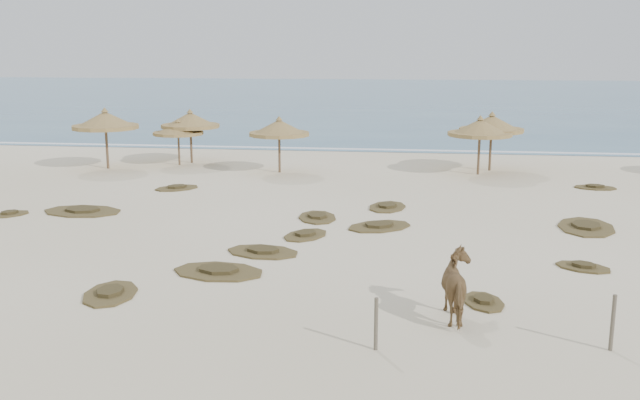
{
  "coord_description": "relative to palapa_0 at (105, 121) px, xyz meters",
  "views": [
    {
      "loc": [
        3.01,
        -17.95,
        6.24
      ],
      "look_at": [
        -0.0,
        5.0,
        1.27
      ],
      "focal_mm": 40.0,
      "sensor_mm": 36.0,
      "label": 1
    }
  ],
  "objects": [
    {
      "name": "horse",
      "position": [
        17.06,
        -19.18,
        -1.7
      ],
      "size": [
        1.11,
        1.97,
        1.57
      ],
      "primitive_type": "imported",
      "rotation": [
        0.0,
        0.0,
        3.29
      ],
      "color": "olive",
      "rests_on": "ground"
    },
    {
      "name": "scrub_13",
      "position": [
        12.42,
        -9.65,
        -2.43
      ],
      "size": [
        1.79,
        2.39,
        0.16
      ],
      "rotation": [
        0.0,
        0.0,
        1.77
      ],
      "color": "brown",
      "rests_on": "ground"
    },
    {
      "name": "scrub_11",
      "position": [
        8.25,
        -18.67,
        -2.43
      ],
      "size": [
        1.65,
        2.26,
        0.16
      ],
      "rotation": [
        0.0,
        0.0,
        1.73
      ],
      "color": "brown",
      "rests_on": "ground"
    },
    {
      "name": "scrub_12",
      "position": [
        17.73,
        -18.03,
        -2.43
      ],
      "size": [
        1.24,
        1.66,
        0.16
      ],
      "rotation": [
        0.0,
        0.0,
        1.77
      ],
      "color": "brown",
      "rests_on": "ground"
    },
    {
      "name": "scrub_5",
      "position": [
        22.02,
        -9.87,
        -2.43
      ],
      "size": [
        2.38,
        3.25,
        0.16
      ],
      "rotation": [
        0.0,
        0.0,
        1.42
      ],
      "color": "brown",
      "rests_on": "ground"
    },
    {
      "name": "scrub_9",
      "position": [
        10.52,
        -16.51,
        -2.43
      ],
      "size": [
        2.89,
        2.1,
        0.16
      ],
      "rotation": [
        0.0,
        0.0,
        3.0
      ],
      "color": "brown",
      "rests_on": "ground"
    },
    {
      "name": "scrub_1",
      "position": [
        3.26,
        -9.82,
        -2.43
      ],
      "size": [
        3.3,
        2.32,
        0.16
      ],
      "rotation": [
        0.0,
        0.0,
        3.04
      ],
      "color": "brown",
      "rests_on": "ground"
    },
    {
      "name": "foam_line",
      "position": [
        12.86,
        8.73,
        -2.48
      ],
      "size": [
        70.0,
        0.6,
        0.01
      ],
      "primitive_type": "cube",
      "color": "silver",
      "rests_on": "ground"
    },
    {
      "name": "fence_post_far",
      "position": [
        20.11,
        -20.57,
        -1.87
      ],
      "size": [
        0.11,
        0.11,
        1.23
      ],
      "primitive_type": "cylinder",
      "rotation": [
        0.0,
        0.0,
        0.31
      ],
      "color": "brown",
      "rests_on": "ground"
    },
    {
      "name": "ocean",
      "position": [
        12.86,
        57.73,
        -2.48
      ],
      "size": [
        200.0,
        100.0,
        0.01
      ],
      "primitive_type": "cube",
      "color": "#2C5E85",
      "rests_on": "ground"
    },
    {
      "name": "palapa_4",
      "position": [
        19.16,
        0.7,
        -0.18
      ],
      "size": [
        3.55,
        3.55,
        2.97
      ],
      "rotation": [
        0.0,
        0.0,
        0.13
      ],
      "color": "brown",
      "rests_on": "ground"
    },
    {
      "name": "scrub_8",
      "position": [
        0.74,
        -10.66,
        -2.43
      ],
      "size": [
        1.69,
        1.74,
        0.16
      ],
      "rotation": [
        0.0,
        0.0,
        0.85
      ],
      "color": "brown",
      "rests_on": "ground"
    },
    {
      "name": "scrub_14",
      "position": [
        11.35,
        -14.4,
        -2.43
      ],
      "size": [
        2.61,
        2.0,
        0.16
      ],
      "rotation": [
        0.0,
        0.0,
        2.92
      ],
      "color": "brown",
      "rests_on": "ground"
    },
    {
      "name": "scrub_7",
      "position": [
        14.94,
        -7.54,
        -2.43
      ],
      "size": [
        1.81,
        2.41,
        0.16
      ],
      "rotation": [
        0.0,
        0.0,
        1.37
      ],
      "color": "brown",
      "rests_on": "ground"
    },
    {
      "name": "scrub_3",
      "position": [
        14.78,
        -10.71,
        -2.43
      ],
      "size": [
        2.91,
        2.72,
        0.16
      ],
      "rotation": [
        0.0,
        0.0,
        0.63
      ],
      "color": "brown",
      "rests_on": "ground"
    },
    {
      "name": "palapa_2",
      "position": [
        3.8,
        2.38,
        -0.18
      ],
      "size": [
        3.95,
        3.95,
        2.97
      ],
      "rotation": [
        0.0,
        0.0,
        -0.29
      ],
      "color": "brown",
      "rests_on": "ground"
    },
    {
      "name": "palapa_1",
      "position": [
        3.37,
        1.56,
        -0.53
      ],
      "size": [
        3.08,
        3.08,
        2.52
      ],
      "rotation": [
        0.0,
        0.0,
        0.16
      ],
      "color": "brown",
      "rests_on": "ground"
    },
    {
      "name": "scrub_10",
      "position": [
        24.11,
        -2.31,
        -2.43
      ],
      "size": [
        1.98,
        1.41,
        0.16
      ],
      "rotation": [
        0.0,
        0.0,
        3.03
      ],
      "color": "brown",
      "rests_on": "ground"
    },
    {
      "name": "ground",
      "position": [
        12.86,
        -17.27,
        -2.48
      ],
      "size": [
        160.0,
        160.0,
        0.0
      ],
      "primitive_type": "plane",
      "color": "beige",
      "rests_on": "ground"
    },
    {
      "name": "scrub_4",
      "position": [
        20.85,
        -14.74,
        -2.43
      ],
      "size": [
        1.86,
        1.62,
        0.16
      ],
      "rotation": [
        0.0,
        0.0,
        2.68
      ],
      "color": "brown",
      "rests_on": "ground"
    },
    {
      "name": "palapa_5",
      "position": [
        19.85,
        1.97,
        -0.11
      ],
      "size": [
        3.86,
        3.86,
        3.06
      ],
      "rotation": [
        0.0,
        0.0,
        0.2
      ],
      "color": "brown",
      "rests_on": "ground"
    },
    {
      "name": "palapa_0",
      "position": [
        0.0,
        0.0,
        0.0
      ],
      "size": [
        3.5,
        3.5,
        3.2
      ],
      "rotation": [
        0.0,
        0.0,
        -0.02
      ],
      "color": "brown",
      "rests_on": "ground"
    },
    {
      "name": "fence_post_near",
      "position": [
        15.21,
        -21.17,
        -1.91
      ],
      "size": [
        0.09,
        0.09,
        1.15
      ],
      "primitive_type": "cylinder",
      "rotation": [
        0.0,
        0.0,
        -0.03
      ],
      "color": "brown",
      "rests_on": "ground"
    },
    {
      "name": "scrub_2",
      "position": [
        12.36,
        -12.24,
        -2.43
      ],
      "size": [
        1.92,
        2.23,
        0.16
      ],
      "rotation": [
        0.0,
        0.0,
        1.13
      ],
      "color": "brown",
      "rests_on": "ground"
    },
    {
      "name": "palapa_3",
      "position": [
        9.18,
        -0.01,
        -0.26
      ],
      "size": [
        3.59,
        3.59,
        2.87
      ],
      "rotation": [
        0.0,
        0.0,
        0.19
      ],
      "color": "brown",
      "rests_on": "ground"
    },
    {
      "name": "scrub_6",
      "position": [
        5.38,
        -4.87,
        -2.43
      ],
      "size": [
        2.38,
        2.28,
        0.16
      ],
      "rotation": [
        0.0,
        0.0,
        0.68
      ],
      "color": "brown",
      "rests_on": "ground"
    }
  ]
}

